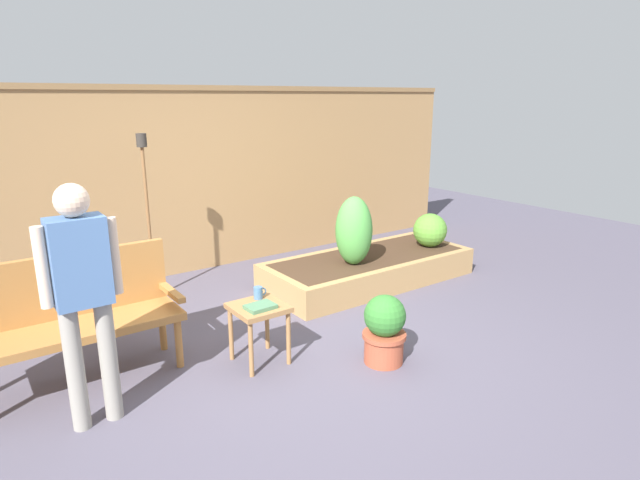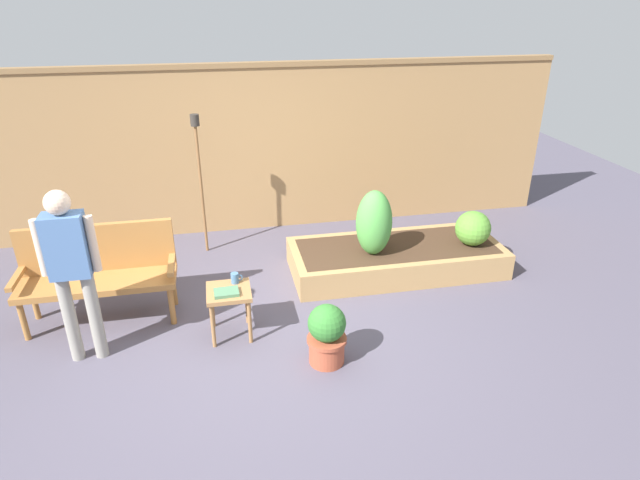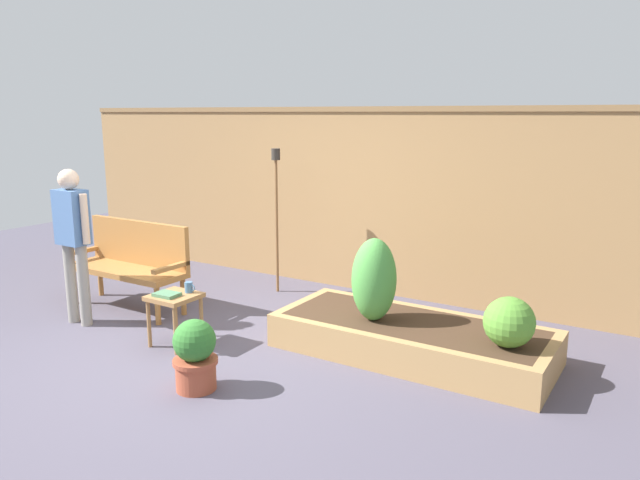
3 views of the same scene
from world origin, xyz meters
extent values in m
plane|color=#514C5B|center=(0.00, 0.00, 0.00)|extent=(14.00, 14.00, 0.00)
cube|color=#A37A4C|center=(0.00, 2.60, 1.05)|extent=(8.40, 0.10, 2.10)
cube|color=olive|center=(0.00, 2.60, 2.13)|extent=(8.40, 0.14, 0.06)
cylinder|color=#A87038|center=(-0.86, 0.76, 0.20)|extent=(0.06, 0.06, 0.40)
cylinder|color=#A87038|center=(-0.86, 0.40, 0.20)|extent=(0.06, 0.06, 0.40)
cube|color=#A87038|center=(-1.52, 0.58, 0.43)|extent=(1.44, 0.48, 0.06)
cube|color=#A87038|center=(-1.52, 0.79, 0.70)|extent=(1.44, 0.06, 0.48)
cube|color=#A87038|center=(-0.83, 0.58, 0.56)|extent=(0.06, 0.48, 0.04)
cylinder|color=#9E7042|center=(-0.15, 0.27, 0.22)|extent=(0.04, 0.04, 0.44)
cylinder|color=#9E7042|center=(-0.15, -0.06, 0.22)|extent=(0.04, 0.04, 0.44)
cylinder|color=#9E7042|center=(-0.48, 0.27, 0.22)|extent=(0.04, 0.04, 0.44)
cylinder|color=#9E7042|center=(-0.48, -0.06, 0.22)|extent=(0.04, 0.04, 0.44)
cube|color=#9E7042|center=(-0.32, 0.11, 0.46)|extent=(0.40, 0.40, 0.04)
cylinder|color=teal|center=(-0.25, 0.23, 0.53)|extent=(0.07, 0.07, 0.10)
torus|color=teal|center=(-0.21, 0.23, 0.53)|extent=(0.07, 0.01, 0.07)
cube|color=#4C7A56|center=(-0.34, 0.04, 0.50)|extent=(0.23, 0.17, 0.03)
cylinder|color=#A84C33|center=(0.47, -0.47, 0.11)|extent=(0.31, 0.31, 0.21)
cylinder|color=#A84C33|center=(0.47, -0.47, 0.23)|extent=(0.35, 0.35, 0.04)
sphere|color=#33752D|center=(0.47, -0.47, 0.40)|extent=(0.33, 0.33, 0.33)
cube|color=#AD8451|center=(1.61, 0.57, 0.15)|extent=(2.40, 0.09, 0.30)
cube|color=#AD8451|center=(1.61, 1.48, 0.15)|extent=(2.40, 0.09, 0.30)
cube|color=#AD8451|center=(0.46, 1.03, 0.15)|extent=(0.09, 0.82, 0.30)
cube|color=#AD8451|center=(2.77, 1.03, 0.15)|extent=(0.09, 0.82, 0.30)
cube|color=#422D1E|center=(1.61, 1.03, 0.15)|extent=(2.22, 0.82, 0.30)
cylinder|color=brown|center=(1.29, 0.91, 0.33)|extent=(0.04, 0.04, 0.06)
ellipsoid|color=#4C9942|center=(1.29, 0.91, 0.67)|extent=(0.39, 0.39, 0.73)
cylinder|color=brown|center=(2.47, 0.91, 0.33)|extent=(0.04, 0.04, 0.06)
sphere|color=#569333|center=(2.47, 0.91, 0.50)|extent=(0.40, 0.40, 0.40)
cylinder|color=brown|center=(-0.52, 1.98, 0.78)|extent=(0.03, 0.03, 1.56)
cylinder|color=#332D28|center=(-0.52, 1.98, 1.63)|extent=(0.10, 0.10, 0.13)
cylinder|color=gray|center=(-1.46, 0.01, 0.41)|extent=(0.11, 0.11, 0.82)
cylinder|color=gray|center=(-1.66, 0.01, 0.41)|extent=(0.11, 0.11, 0.82)
cube|color=#4C70A3|center=(-1.56, 0.01, 1.09)|extent=(0.32, 0.20, 0.54)
cylinder|color=beige|center=(-1.36, 0.01, 1.09)|extent=(0.07, 0.07, 0.49)
cylinder|color=beige|center=(-1.76, 0.01, 1.09)|extent=(0.07, 0.07, 0.49)
sphere|color=beige|center=(-1.56, 0.01, 1.46)|extent=(0.20, 0.20, 0.20)
camera|label=1|loc=(-2.14, -3.24, 2.04)|focal=29.55mm
camera|label=2|loc=(-0.34, -4.19, 2.95)|focal=30.12mm
camera|label=3|loc=(3.56, -3.63, 2.09)|focal=33.86mm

